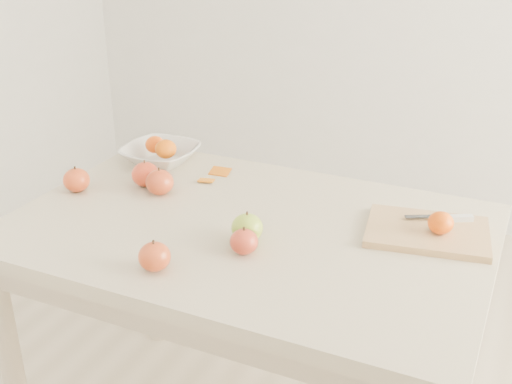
% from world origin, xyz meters
% --- Properties ---
extents(table, '(1.20, 0.80, 0.75)m').
position_xyz_m(table, '(0.00, 0.00, 0.65)').
color(table, '#C1B292').
rests_on(table, ground).
extents(cutting_board, '(0.32, 0.26, 0.02)m').
position_xyz_m(cutting_board, '(0.43, 0.13, 0.76)').
color(cutting_board, tan).
rests_on(cutting_board, table).
extents(board_tangerine, '(0.06, 0.06, 0.05)m').
position_xyz_m(board_tangerine, '(0.46, 0.12, 0.80)').
color(board_tangerine, '#CB5107').
rests_on(board_tangerine, cutting_board).
extents(fruit_bowl, '(0.23, 0.23, 0.06)m').
position_xyz_m(fruit_bowl, '(-0.43, 0.27, 0.78)').
color(fruit_bowl, silver).
rests_on(fruit_bowl, table).
extents(bowl_tangerine_near, '(0.06, 0.06, 0.05)m').
position_xyz_m(bowl_tangerine_near, '(-0.45, 0.28, 0.80)').
color(bowl_tangerine_near, '#E75608').
rests_on(bowl_tangerine_near, fruit_bowl).
extents(bowl_tangerine_far, '(0.07, 0.07, 0.06)m').
position_xyz_m(bowl_tangerine_far, '(-0.40, 0.25, 0.81)').
color(bowl_tangerine_far, '#E35E08').
rests_on(bowl_tangerine_far, fruit_bowl).
extents(orange_peel_a, '(0.06, 0.05, 0.01)m').
position_xyz_m(orange_peel_a, '(-0.22, 0.27, 0.75)').
color(orange_peel_a, '#CC600E').
rests_on(orange_peel_a, table).
extents(orange_peel_b, '(0.05, 0.05, 0.01)m').
position_xyz_m(orange_peel_b, '(-0.23, 0.20, 0.75)').
color(orange_peel_b, orange).
rests_on(orange_peel_b, table).
extents(paring_knife, '(0.16, 0.08, 0.01)m').
position_xyz_m(paring_knife, '(0.47, 0.20, 0.78)').
color(paring_knife, silver).
rests_on(paring_knife, cutting_board).
extents(apple_green, '(0.08, 0.08, 0.07)m').
position_xyz_m(apple_green, '(0.04, -0.08, 0.78)').
color(apple_green, olive).
rests_on(apple_green, table).
extents(apple_red_d, '(0.07, 0.07, 0.07)m').
position_xyz_m(apple_red_d, '(-0.53, -0.01, 0.78)').
color(apple_red_d, '#9A1D0D').
rests_on(apple_red_d, table).
extents(apple_red_e, '(0.07, 0.07, 0.06)m').
position_xyz_m(apple_red_e, '(0.05, -0.14, 0.78)').
color(apple_red_e, maroon).
rests_on(apple_red_e, table).
extents(apple_red_c, '(0.07, 0.07, 0.07)m').
position_xyz_m(apple_red_c, '(-0.09, -0.28, 0.78)').
color(apple_red_c, '#A51718').
rests_on(apple_red_c, table).
extents(apple_red_b, '(0.08, 0.08, 0.07)m').
position_xyz_m(apple_red_b, '(-0.37, 0.10, 0.79)').
color(apple_red_b, '#9A0813').
rests_on(apple_red_b, table).
extents(apple_red_a, '(0.08, 0.08, 0.07)m').
position_xyz_m(apple_red_a, '(-0.30, 0.07, 0.79)').
color(apple_red_a, maroon).
rests_on(apple_red_a, table).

